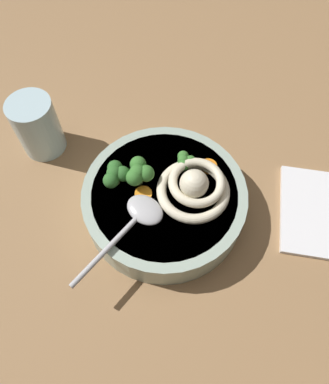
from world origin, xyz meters
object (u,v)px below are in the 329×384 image
at_px(soup_spoon, 139,216).
at_px(drinking_glass, 37,126).
at_px(soup_bowl, 164,201).
at_px(noodle_pile, 194,187).
at_px(folded_napkin, 315,212).

xyz_separation_m(soup_spoon, drinking_glass, (0.18, 0.19, -0.01)).
xyz_separation_m(soup_bowl, drinking_glass, (0.13, 0.22, 0.02)).
bearing_deg(noodle_pile, soup_spoon, 119.24).
xyz_separation_m(noodle_pile, drinking_glass, (0.13, 0.27, -0.02)).
bearing_deg(folded_napkin, noodle_pile, 88.31).
bearing_deg(drinking_glass, folded_napkin, -106.20).
bearing_deg(soup_bowl, soup_spoon, 140.58).
bearing_deg(noodle_pile, folded_napkin, -91.69).
bearing_deg(soup_spoon, folded_napkin, 137.35).
bearing_deg(folded_napkin, soup_spoon, 97.93).
distance_m(soup_spoon, drinking_glass, 0.26).
bearing_deg(drinking_glass, soup_spoon, -133.91).
xyz_separation_m(soup_spoon, folded_napkin, (0.04, -0.29, -0.06)).
relative_size(noodle_pile, soup_spoon, 0.81).
bearing_deg(soup_bowl, folded_napkin, -91.25).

